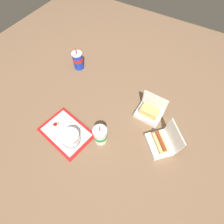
{
  "coord_description": "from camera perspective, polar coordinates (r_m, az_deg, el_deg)",
  "views": [
    {
      "loc": [
        0.38,
        -0.56,
        1.18
      ],
      "look_at": [
        0.02,
        0.05,
        0.05
      ],
      "focal_mm": 28.0,
      "sensor_mm": 36.0,
      "label": 1
    }
  ],
  "objects": [
    {
      "name": "ground_plane",
      "position": [
        1.36,
        -1.58,
        -2.2
      ],
      "size": [
        3.2,
        3.2,
        0.0
      ],
      "primitive_type": "plane",
      "color": "brown"
    },
    {
      "name": "food_tray",
      "position": [
        1.34,
        -14.7,
        -6.44
      ],
      "size": [
        0.41,
        0.32,
        0.01
      ],
      "color": "red",
      "rests_on": "ground_plane"
    },
    {
      "name": "cake_container",
      "position": [
        1.26,
        -13.36,
        -8.13
      ],
      "size": [
        0.13,
        0.13,
        0.08
      ],
      "color": "black",
      "rests_on": "food_tray"
    },
    {
      "name": "ketchup_cup",
      "position": [
        1.37,
        -17.91,
        -4.04
      ],
      "size": [
        0.04,
        0.04,
        0.02
      ],
      "color": "white",
      "rests_on": "food_tray"
    },
    {
      "name": "napkin_stack",
      "position": [
        1.34,
        -16.34,
        -6.68
      ],
      "size": [
        0.11,
        0.11,
        0.0
      ],
      "primitive_type": "cube",
      "rotation": [
        0.0,
        0.0,
        -0.16
      ],
      "color": "white",
      "rests_on": "food_tray"
    },
    {
      "name": "plastic_fork",
      "position": [
        1.36,
        -14.36,
        -3.68
      ],
      "size": [
        0.11,
        0.04,
        0.0
      ],
      "primitive_type": "cube",
      "rotation": [
        0.0,
        0.0,
        -0.31
      ],
      "color": "white",
      "rests_on": "food_tray"
    },
    {
      "name": "clamshell_hotdog_back",
      "position": [
        1.27,
        15.71,
        -9.71
      ],
      "size": [
        0.26,
        0.26,
        0.19
      ],
      "color": "white",
      "rests_on": "ground_plane"
    },
    {
      "name": "clamshell_sandwich_center",
      "position": [
        1.37,
        12.14,
        -0.04
      ],
      "size": [
        0.2,
        0.15,
        0.18
      ],
      "color": "white",
      "rests_on": "ground_plane"
    },
    {
      "name": "soda_cup_right",
      "position": [
        1.68,
        -11.05,
        16.24
      ],
      "size": [
        0.09,
        0.09,
        0.22
      ],
      "color": "#1938B7",
      "rests_on": "ground_plane"
    },
    {
      "name": "soda_cup_left",
      "position": [
        1.21,
        -3.83,
        -7.58
      ],
      "size": [
        0.1,
        0.1,
        0.21
      ],
      "color": "white",
      "rests_on": "ground_plane"
    }
  ]
}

